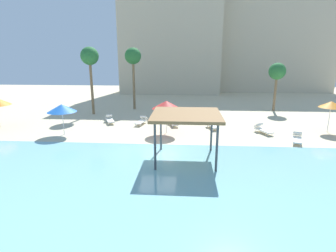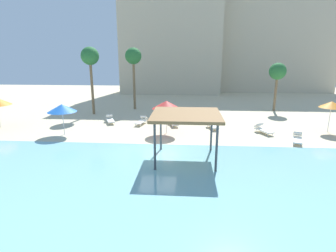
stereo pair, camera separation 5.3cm
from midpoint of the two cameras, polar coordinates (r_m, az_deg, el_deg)
The scene contains 17 objects.
ground_plane at distance 18.35m, azimuth -2.15°, elevation -5.49°, with size 80.00×80.00×0.00m, color beige.
lagoon_water at distance 13.58m, azimuth -4.61°, elevation -13.08°, with size 44.00×13.50×0.04m, color #7AB7C1.
shade_pavilion at distance 16.23m, azimuth 3.95°, elevation 2.02°, with size 4.12×4.12×2.97m.
beach_umbrella_red_0 at distance 22.14m, azimuth -0.28°, elevation 4.53°, with size 2.37×2.37×2.74m.
beach_umbrella_blue_1 at distance 23.38m, azimuth -21.48°, elevation 3.56°, with size 2.31×2.31×2.54m.
beach_umbrella_orange_3 at distance 26.33m, azimuth 31.40°, elevation 3.90°, with size 1.93×1.93×2.64m.
lounge_chair_0 at distance 26.65m, azimuth -12.11°, elevation 1.39°, with size 1.31×1.98×0.74m.
lounge_chair_1 at distance 23.96m, azimuth 19.50°, elevation -0.65°, with size 1.32×1.98×0.74m.
lounge_chair_2 at distance 22.32m, azimuth 25.78°, elevation -2.39°, with size 1.20×1.99×0.74m.
lounge_chair_3 at distance 25.09m, azimuth 1.19°, elevation 0.89°, with size 1.06×1.99×0.74m.
lounge_chair_4 at distance 24.36m, azimuth 9.41°, elevation 0.26°, with size 1.07×1.99×0.74m.
lounge_chair_5 at distance 25.62m, azimuth -5.55°, elevation 1.12°, with size 1.00×1.98×0.74m.
palm_tree_0 at distance 32.41m, azimuth -7.31°, elevation 14.14°, with size 1.90×1.90×7.21m.
palm_tree_1 at distance 30.45m, azimuth -16.13°, elevation 13.67°, with size 1.90×1.90×7.22m.
palm_tree_2 at distance 33.52m, azimuth 22.22°, elevation 10.49°, with size 1.90×1.90×5.53m.
hotel_block_0 at distance 48.39m, azimuth 0.72°, elevation 19.52°, with size 16.48×8.52×20.68m, color beige.
hotel_block_1 at distance 54.44m, azimuth 21.35°, elevation 16.85°, with size 19.52×9.21×18.42m, color beige.
Camera 2 is at (1.95, -17.10, 6.36)m, focal length 28.79 mm.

